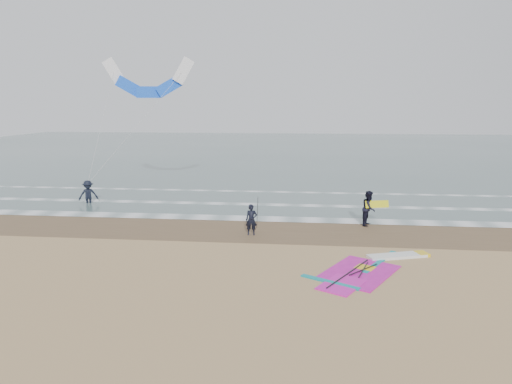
# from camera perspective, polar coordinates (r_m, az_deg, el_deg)

# --- Properties ---
(ground) EXTENTS (120.00, 120.00, 0.00)m
(ground) POSITION_cam_1_polar(r_m,az_deg,el_deg) (18.34, 0.78, -9.77)
(ground) COLOR tan
(ground) RESTS_ON ground
(sea_water) EXTENTS (120.00, 80.00, 0.02)m
(sea_water) POSITION_cam_1_polar(r_m,az_deg,el_deg) (65.43, 4.58, 5.17)
(sea_water) COLOR #47605E
(sea_water) RESTS_ON ground
(wet_sand_band) EXTENTS (120.00, 5.00, 0.01)m
(wet_sand_band) POSITION_cam_1_polar(r_m,az_deg,el_deg) (24.03, 2.07, -4.74)
(wet_sand_band) COLOR brown
(wet_sand_band) RESTS_ON ground
(foam_waterline) EXTENTS (120.00, 9.15, 0.02)m
(foam_waterline) POSITION_cam_1_polar(r_m,az_deg,el_deg) (28.32, 2.68, -2.28)
(foam_waterline) COLOR white
(foam_waterline) RESTS_ON ground
(windsurf_rig) EXTENTS (5.55, 5.25, 0.13)m
(windsurf_rig) POSITION_cam_1_polar(r_m,az_deg,el_deg) (19.07, 14.18, -9.17)
(windsurf_rig) COLOR white
(windsurf_rig) RESTS_ON ground
(person_standing) EXTENTS (0.61, 0.43, 1.57)m
(person_standing) POSITION_cam_1_polar(r_m,az_deg,el_deg) (22.90, -0.58, -3.50)
(person_standing) COLOR black
(person_standing) RESTS_ON ground
(person_walking) EXTENTS (1.01, 1.13, 1.91)m
(person_walking) POSITION_cam_1_polar(r_m,az_deg,el_deg) (25.42, 13.94, -1.98)
(person_walking) COLOR black
(person_walking) RESTS_ON ground
(person_wading) EXTENTS (1.42, 1.19, 1.91)m
(person_wading) POSITION_cam_1_polar(r_m,az_deg,el_deg) (32.06, -20.27, 0.29)
(person_wading) COLOR black
(person_wading) RESTS_ON ground
(held_pole) EXTENTS (0.17, 0.86, 1.82)m
(held_pole) POSITION_cam_1_polar(r_m,az_deg,el_deg) (22.78, 0.17, -2.63)
(held_pole) COLOR black
(held_pole) RESTS_ON ground
(carried_kiteboard) EXTENTS (1.30, 0.51, 0.39)m
(carried_kiteboard) POSITION_cam_1_polar(r_m,az_deg,el_deg) (25.33, 14.89, -1.48)
(carried_kiteboard) COLOR yellow
(carried_kiteboard) RESTS_ON ground
(surf_kite) EXTENTS (6.75, 4.67, 8.53)m
(surf_kite) POSITION_cam_1_polar(r_m,az_deg,el_deg) (34.54, -13.28, 13.27)
(surf_kite) COLOR white
(surf_kite) RESTS_ON ground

